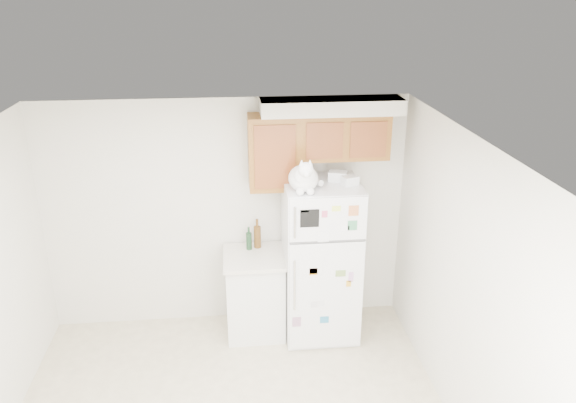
{
  "coord_description": "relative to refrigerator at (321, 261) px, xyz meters",
  "views": [
    {
      "loc": [
        0.08,
        -3.54,
        3.57
      ],
      "look_at": [
        0.62,
        1.55,
        1.55
      ],
      "focal_mm": 35.0,
      "sensor_mm": 36.0,
      "label": 1
    }
  ],
  "objects": [
    {
      "name": "cat",
      "position": [
        -0.21,
        -0.18,
        0.98
      ],
      "size": [
        0.35,
        0.51,
        0.36
      ],
      "color": "white",
      "rests_on": "refrigerator"
    },
    {
      "name": "bottle_green",
      "position": [
        -0.74,
        0.21,
        0.2
      ],
      "size": [
        0.06,
        0.06,
        0.26
      ],
      "primitive_type": null,
      "color": "#19381E",
      "rests_on": "base_counter"
    },
    {
      "name": "storage_box_back",
      "position": [
        0.16,
        0.07,
        0.9
      ],
      "size": [
        0.21,
        0.18,
        0.1
      ],
      "primitive_type": "cube",
      "rotation": [
        0.0,
        0.0,
        -0.33
      ],
      "color": "white",
      "rests_on": "refrigerator"
    },
    {
      "name": "refrigerator",
      "position": [
        0.0,
        0.0,
        0.0
      ],
      "size": [
        0.76,
        0.78,
        1.7
      ],
      "color": "white",
      "rests_on": "ground_plane"
    },
    {
      "name": "storage_box_front",
      "position": [
        0.26,
        -0.05,
        0.89
      ],
      "size": [
        0.18,
        0.15,
        0.09
      ],
      "primitive_type": "cube",
      "rotation": [
        0.0,
        0.0,
        0.34
      ],
      "color": "white",
      "rests_on": "refrigerator"
    },
    {
      "name": "room_shell",
      "position": [
        -0.84,
        -1.36,
        0.82
      ],
      "size": [
        3.84,
        4.04,
        2.52
      ],
      "color": "beige",
      "rests_on": "ground_plane"
    },
    {
      "name": "base_counter",
      "position": [
        -0.69,
        0.07,
        -0.39
      ],
      "size": [
        0.64,
        0.64,
        0.92
      ],
      "color": "white",
      "rests_on": "ground_plane"
    },
    {
      "name": "bottle_amber",
      "position": [
        -0.64,
        0.25,
        0.23
      ],
      "size": [
        0.08,
        0.08,
        0.33
      ],
      "primitive_type": null,
      "color": "#593814",
      "rests_on": "base_counter"
    }
  ]
}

